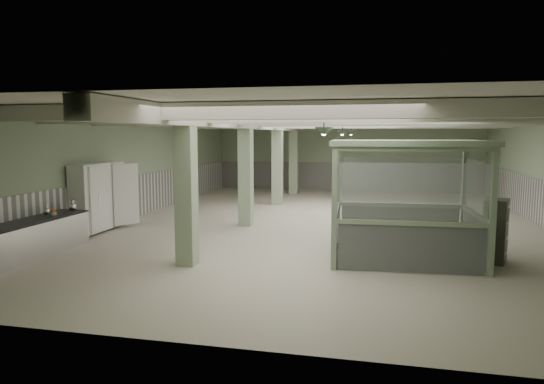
% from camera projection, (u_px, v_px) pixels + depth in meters
% --- Properties ---
extents(floor, '(20.00, 20.00, 0.00)m').
position_uv_depth(floor, '(325.00, 223.00, 16.46)').
color(floor, beige).
rests_on(floor, ground).
extents(ceiling, '(14.00, 20.00, 0.02)m').
position_uv_depth(ceiling, '(326.00, 116.00, 16.04)').
color(ceiling, white).
rests_on(ceiling, wall_back).
extents(wall_back, '(14.00, 0.02, 3.60)m').
position_uv_depth(wall_back, '(346.00, 157.00, 25.94)').
color(wall_back, '#8DA382').
rests_on(wall_back, floor).
extents(wall_front, '(14.00, 0.02, 3.60)m').
position_uv_depth(wall_front, '(244.00, 223.00, 6.56)').
color(wall_front, '#8DA382').
rests_on(wall_front, floor).
extents(wall_left, '(0.02, 20.00, 3.60)m').
position_uv_depth(wall_left, '(135.00, 167.00, 17.76)').
color(wall_left, '#8DA382').
rests_on(wall_left, floor).
extents(wainscot_left, '(0.05, 19.90, 1.50)m').
position_uv_depth(wainscot_left, '(137.00, 196.00, 17.88)').
color(wainscot_left, white).
rests_on(wainscot_left, floor).
extents(wainscot_back, '(13.90, 0.05, 1.50)m').
position_uv_depth(wainscot_back, '(346.00, 177.00, 26.04)').
color(wainscot_back, white).
rests_on(wainscot_back, floor).
extents(girder, '(0.45, 19.90, 0.40)m').
position_uv_depth(girder, '(253.00, 123.00, 16.60)').
color(girder, beige).
rests_on(girder, ceiling).
extents(beam_a, '(13.90, 0.35, 0.32)m').
position_uv_depth(beam_a, '(281.00, 111.00, 8.79)').
color(beam_a, beige).
rests_on(beam_a, ceiling).
extents(beam_b, '(13.90, 0.35, 0.32)m').
position_uv_depth(beam_b, '(302.00, 116.00, 11.21)').
color(beam_b, beige).
rests_on(beam_b, ceiling).
extents(beam_c, '(13.90, 0.35, 0.32)m').
position_uv_depth(beam_c, '(316.00, 119.00, 13.64)').
color(beam_c, beige).
rests_on(beam_c, ceiling).
extents(beam_d, '(13.90, 0.35, 0.32)m').
position_uv_depth(beam_d, '(326.00, 122.00, 16.06)').
color(beam_d, beige).
rests_on(beam_d, ceiling).
extents(beam_e, '(13.90, 0.35, 0.32)m').
position_uv_depth(beam_e, '(333.00, 123.00, 18.48)').
color(beam_e, beige).
rests_on(beam_e, ceiling).
extents(beam_f, '(13.90, 0.35, 0.32)m').
position_uv_depth(beam_f, '(339.00, 125.00, 20.91)').
color(beam_f, beige).
rests_on(beam_f, ceiling).
extents(beam_g, '(13.90, 0.35, 0.32)m').
position_uv_depth(beam_g, '(343.00, 126.00, 23.33)').
color(beam_g, beige).
rests_on(beam_g, ceiling).
extents(column_a, '(0.42, 0.42, 3.60)m').
position_uv_depth(column_a, '(186.00, 187.00, 10.98)').
color(column_a, '#9FB793').
rests_on(column_a, floor).
extents(column_b, '(0.42, 0.42, 3.60)m').
position_uv_depth(column_b, '(246.00, 171.00, 15.82)').
color(column_b, '#9FB793').
rests_on(column_b, floor).
extents(column_c, '(0.42, 0.42, 3.60)m').
position_uv_depth(column_c, '(277.00, 163.00, 20.67)').
color(column_c, '#9FB793').
rests_on(column_c, floor).
extents(column_d, '(0.42, 0.42, 3.60)m').
position_uv_depth(column_d, '(294.00, 158.00, 24.54)').
color(column_d, '#9FB793').
rests_on(column_d, floor).
extents(pendant_front, '(0.44, 0.44, 0.22)m').
position_uv_depth(pendant_front, '(324.00, 132.00, 11.15)').
color(pendant_front, '#334435').
rests_on(pendant_front, ceiling).
extents(pendant_mid, '(0.44, 0.44, 0.22)m').
position_uv_depth(pendant_mid, '(342.00, 133.00, 16.48)').
color(pendant_mid, '#334435').
rests_on(pendant_mid, ceiling).
extents(pendant_back, '(0.44, 0.44, 0.22)m').
position_uv_depth(pendant_back, '(351.00, 133.00, 21.32)').
color(pendant_back, '#334435').
rests_on(pendant_back, ceiling).
extents(prep_counter, '(0.91, 5.24, 0.91)m').
position_uv_depth(prep_counter, '(4.00, 246.00, 11.04)').
color(prep_counter, silver).
rests_on(prep_counter, floor).
extents(pitcher_near, '(0.24, 0.27, 0.31)m').
position_uv_depth(pitcher_near, '(72.00, 206.00, 13.21)').
color(pitcher_near, silver).
rests_on(pitcher_near, prep_counter).
extents(pitcher_far, '(0.19, 0.22, 0.27)m').
position_uv_depth(pitcher_far, '(47.00, 210.00, 12.54)').
color(pitcher_far, silver).
rests_on(pitcher_far, prep_counter).
extents(orange_bowl, '(0.28, 0.28, 0.08)m').
position_uv_depth(orange_bowl, '(52.00, 214.00, 12.64)').
color(orange_bowl, '#B2B2B7').
rests_on(orange_bowl, prep_counter).
extents(walkin_cooler, '(0.98, 2.24, 2.05)m').
position_uv_depth(walkin_cooler, '(99.00, 199.00, 14.89)').
color(walkin_cooler, white).
rests_on(walkin_cooler, floor).
extents(guard_booth, '(3.68, 3.17, 2.85)m').
position_uv_depth(guard_booth, '(406.00, 180.00, 11.61)').
color(guard_booth, '#8BA483').
rests_on(guard_booth, floor).
extents(filing_cabinet, '(0.68, 0.81, 1.49)m').
position_uv_depth(filing_cabinet, '(496.00, 231.00, 11.33)').
color(filing_cabinet, '#4F5345').
rests_on(filing_cabinet, floor).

